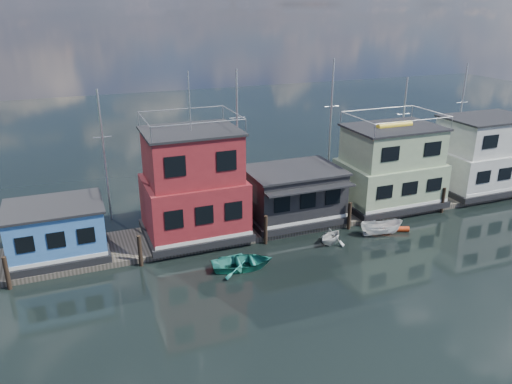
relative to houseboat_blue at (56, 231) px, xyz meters
name	(u,v)px	position (x,y,z in m)	size (l,w,h in m)	color
ground	(386,297)	(18.00, -12.00, -2.21)	(160.00, 160.00, 0.00)	black
dock	(298,219)	(18.00, 0.00, -2.01)	(48.00, 5.00, 0.40)	#595147
houseboat_blue	(56,231)	(0.00, 0.00, 0.00)	(6.40, 4.90, 3.66)	black
houseboat_red	(193,186)	(9.50, 0.00, 1.90)	(7.40, 5.90, 11.86)	black
houseboat_dark	(293,194)	(17.50, -0.02, 0.21)	(7.40, 6.10, 4.06)	black
houseboat_green	(390,167)	(26.50, 0.00, 1.34)	(8.40, 5.90, 7.03)	black
houseboat_white	(483,155)	(36.50, 0.00, 1.33)	(8.40, 5.90, 6.66)	black
pilings	(311,222)	(17.67, -2.80, -1.11)	(42.28, 0.28, 2.20)	#2D2116
background_masts	(318,132)	(22.76, 6.00, 3.35)	(36.40, 0.16, 12.00)	silver
motorboat	(381,228)	(22.64, -4.69, -1.59)	(1.20, 3.18, 1.23)	white
dinghy_teal	(243,262)	(11.21, -5.60, -1.78)	(2.92, 4.09, 0.85)	#248677
dinghy_white	(331,236)	(18.44, -4.51, -1.57)	(2.07, 2.40, 1.26)	silver
red_kayak	(391,229)	(23.76, -4.37, -2.00)	(0.41, 0.41, 2.81)	red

